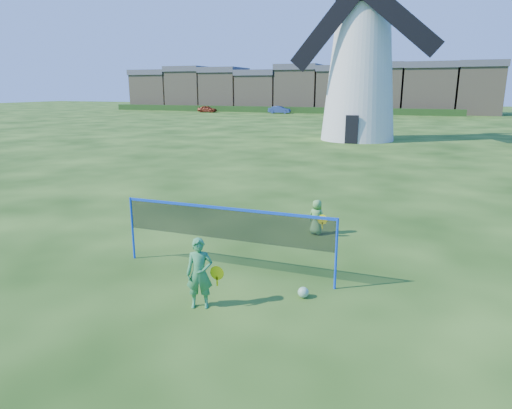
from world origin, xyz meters
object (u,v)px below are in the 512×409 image
Objects in this scene: car_right at (279,110)px; windmill at (361,61)px; badminton_net at (225,225)px; player_girl at (200,273)px; car_left at (207,109)px; player_boy at (317,217)px; play_ball at (303,292)px.

windmill is at bearing -157.37° from car_right.
badminton_net is 3.64× the size of player_girl.
windmill reaches higher than player_girl.
badminton_net is at bearing -154.97° from car_left.
windmill is at bearing 72.01° from player_girl.
car_right is at bearing 106.71° from badminton_net.
badminton_net reaches higher than player_boy.
badminton_net is at bearing -87.41° from windmill.
player_girl is at bearing -155.42° from car_left.
play_ball is 67.95m from car_right.
play_ball is at bearing -166.12° from car_right.
windmill is 25.95m from player_boy.
badminton_net is at bearing 162.41° from play_ball.
player_girl is 1.36× the size of player_boy.
car_left is (-31.88, 62.66, -0.57)m from badminton_net.
player_boy is at bearing -165.57° from car_right.
car_left reaches higher than player_boy.
car_left is at bearing 116.97° from badminton_net.
player_girl is 0.41× the size of car_left.
windmill is 39.92m from car_right.
player_girl is (1.53, -30.39, -5.42)m from windmill.
windmill reaches higher than car_left.
player_boy reaches higher than play_ball.
badminton_net is (1.30, -28.67, -4.98)m from windmill.
play_ball is at bearing 11.09° from player_girl.
player_boy is 63.84m from car_right.
badminton_net is 2.32m from play_ball.
player_girl reaches higher than player_boy.
windmill is 4.69× the size of car_right.
play_ball is at bearing 114.53° from player_boy.
player_boy is (1.05, 5.18, -0.18)m from player_girl.
windmill is 78.02× the size of play_ball.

